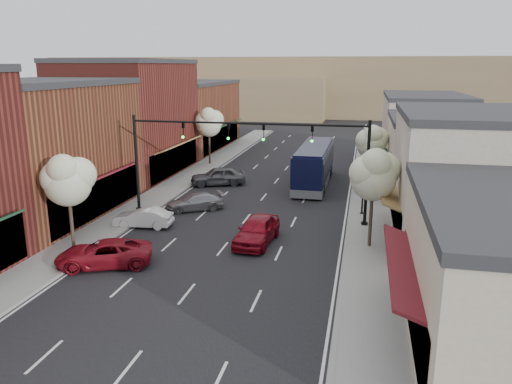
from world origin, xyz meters
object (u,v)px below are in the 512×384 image
Objects in this scene: tree_right_far at (372,141)px; lamp_post_far at (365,139)px; signal_mast_left at (167,150)px; parked_car_d at (218,176)px; parked_car_b at (143,218)px; parked_car_a at (104,254)px; signal_mast_right at (330,156)px; tree_right_near at (374,173)px; red_hatchback at (257,230)px; parked_car_c at (195,202)px; lamp_post_near at (364,174)px; coach_bus at (314,164)px; tree_left_near at (68,179)px; tree_left_far at (209,122)px.

tree_right_far reaches higher than lamp_post_far.
parked_car_d is (0.85, 9.24, -3.80)m from signal_mast_left.
parked_car_b is (-0.58, -3.19, -3.99)m from signal_mast_left.
tree_right_far is 25.89m from parked_car_a.
signal_mast_right is 1.71× the size of parked_car_d.
parked_car_b is at bearing 176.62° from tree_right_near.
parked_car_c is (-5.96, 5.92, -0.20)m from red_hatchback.
lamp_post_near reaches higher than parked_car_a.
signal_mast_right is at bearing -78.94° from coach_bus.
tree_right_near reaches higher than lamp_post_near.
tree_left_near is at bearing -146.67° from lamp_post_near.
parked_car_a is (-13.21, -12.24, -2.31)m from lamp_post_near.
signal_mast_right is 20.19m from lamp_post_far.
signal_mast_left reaches higher than red_hatchback.
red_hatchback is 8.07m from parked_car_b.
coach_bus is at bearing 58.64° from tree_left_near.
red_hatchback is (10.00, -22.56, -3.79)m from tree_left_far.
coach_bus is 22.82m from parked_car_a.
parked_car_c is (4.04, 9.36, -3.61)m from tree_left_near.
signal_mast_left is 14.74m from coach_bus.
red_hatchback is at bearing 74.69° from parked_car_b.
signal_mast_left is at bearing -26.84° from parked_car_d.
lamp_post_near is 1.15× the size of parked_car_b.
tree_left_near is at bearing -32.98° from parked_car_d.
lamp_post_near is at bearing 48.95° from signal_mast_right.
red_hatchback reaches higher than parked_car_c.
parked_car_b is at bearing -121.11° from lamp_post_far.
lamp_post_far is 1.05× the size of parked_car_c.
red_hatchback is (-6.06, -7.12, -2.19)m from lamp_post_near.
parked_car_d is at bearing 154.54° from parked_car_c.
lamp_post_near is at bearing -63.42° from coach_bus.
coach_bus reaches higher than parked_car_b.
red_hatchback is (10.00, 3.44, -3.40)m from tree_left_near.
signal_mast_right is 14.42m from parked_car_d.
parked_car_c is (-7.72, -9.93, -1.23)m from coach_bus.
coach_bus reaches higher than parked_car_a.
tree_left_near is 0.93× the size of tree_left_far.
lamp_post_far is (16.05, 28.06, -1.22)m from tree_left_near.
tree_left_far is at bearing 164.14° from parked_car_c.
lamp_post_far is 22.35m from parked_car_c.
signal_mast_right is 10.70m from parked_car_c.
tree_right_near is at bearing 81.47° from parked_car_b.
coach_bus is at bearing -116.11° from lamp_post_far.
tree_right_near is 14.19m from parked_car_c.
tree_right_near is 1.24× the size of red_hatchback.
lamp_post_far is 0.38× the size of coach_bus.
lamp_post_far reaches higher than red_hatchback.
lamp_post_near is at bearing 10.56° from signal_mast_left.
signal_mast_right is 22.68m from tree_left_far.
parked_car_d is (-6.52, 13.86, 0.00)m from red_hatchback.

